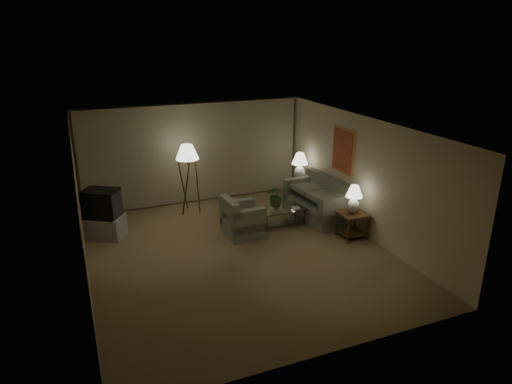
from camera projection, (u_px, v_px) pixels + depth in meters
ground at (239, 253)px, 9.67m from camera, size 7.00×7.00×0.00m
room_shell at (216, 156)px, 10.42m from camera, size 6.04×7.02×2.72m
sofa at (317, 202)px, 11.41m from camera, size 1.96×1.20×0.81m
armchair at (243, 220)px, 10.45m from camera, size 0.92×0.88×0.72m
side_table_near at (352, 220)px, 10.28m from camera, size 0.61×0.61×0.60m
side_table_far at (299, 187)px, 12.55m from camera, size 0.52×0.44×0.60m
table_lamp_near at (354, 197)px, 10.09m from camera, size 0.37×0.37×0.64m
table_lamp_far at (300, 164)px, 12.33m from camera, size 0.44×0.44×0.76m
coffee_table at (282, 214)px, 11.00m from camera, size 1.13×0.62×0.41m
tv_cabinet at (104, 227)px, 10.35m from camera, size 1.36×1.33×0.50m
crt_tv at (101, 203)px, 10.16m from camera, size 1.22×1.19×0.64m
floor_lamp at (188, 178)px, 11.57m from camera, size 0.58×0.58×1.78m
ottoman at (234, 211)px, 11.39m from camera, size 0.83×0.83×0.42m
vase at (276, 207)px, 10.87m from camera, size 0.18×0.18×0.14m
flowers at (276, 194)px, 10.76m from camera, size 0.56×0.52×0.53m
book at (293, 208)px, 10.95m from camera, size 0.18×0.23×0.02m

